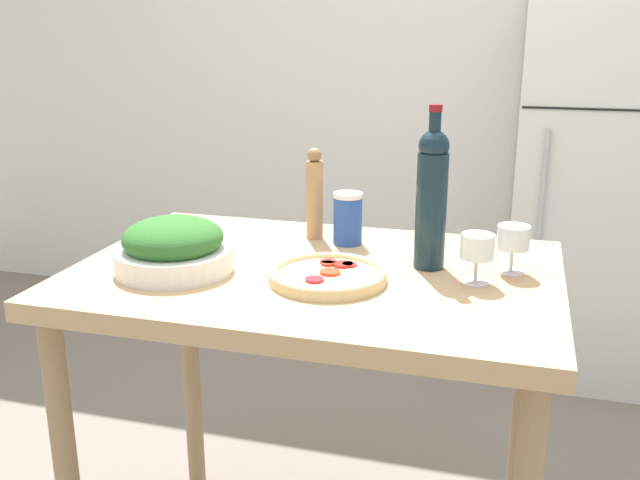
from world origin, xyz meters
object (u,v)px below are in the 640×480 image
wine_glass_far (513,240)px  salad_bowl (173,247)px  wine_glass_near (477,249)px  homemade_pizza (328,275)px  salt_canister (348,218)px  refrigerator (605,188)px  wine_bottle (432,196)px  pepper_mill (315,195)px

wine_glass_far → salad_bowl: 0.80m
wine_glass_near → salad_bowl: (-0.70, -0.11, -0.02)m
homemade_pizza → salt_canister: bearing=95.1°
salt_canister → wine_glass_near: bearing=-31.4°
refrigerator → wine_glass_far: 1.58m
wine_bottle → pepper_mill: wine_bottle is taller
salad_bowl → wine_glass_near: bearing=8.9°
pepper_mill → wine_glass_near: bearing=-28.2°
wine_bottle → homemade_pizza: bearing=-142.0°
wine_glass_far → homemade_pizza: (-0.40, -0.17, -0.07)m
salad_bowl → pepper_mill: bearing=55.1°
refrigerator → wine_glass_far: bearing=-103.1°
wine_bottle → wine_glass_far: 0.22m
wine_bottle → wine_glass_near: bearing=-34.4°
wine_glass_near → homemade_pizza: size_ratio=0.43×
salad_bowl → homemade_pizza: salad_bowl is taller
wine_bottle → salt_canister: wine_bottle is taller
wine_bottle → wine_glass_far: bearing=3.3°
salad_bowl → salt_canister: 0.47m
pepper_mill → refrigerator: bearing=57.3°
pepper_mill → salad_bowl: pepper_mill is taller
wine_glass_far → salad_bowl: (-0.77, -0.20, -0.02)m
wine_glass_near → salad_bowl: 0.71m
refrigerator → salad_bowl: bearing=-123.1°
wine_bottle → pepper_mill: size_ratio=1.56×
wine_glass_near → wine_glass_far: size_ratio=1.00×
refrigerator → wine_glass_far: refrigerator is taller
refrigerator → wine_glass_far: size_ratio=14.24×
wine_bottle → salt_canister: bearing=150.1°
salad_bowl → wine_bottle: bearing=18.1°
wine_glass_far → salt_canister: 0.45m
wine_bottle → wine_glass_far: wine_bottle is taller
wine_glass_far → homemade_pizza: wine_glass_far is taller
pepper_mill → salt_canister: bearing=-15.3°
homemade_pizza → wine_glass_near: bearing=14.3°
refrigerator → salt_canister: bearing=-119.1°
salad_bowl → homemade_pizza: bearing=4.1°
salt_canister → wine_bottle: bearing=-29.9°
wine_glass_far → salt_canister: (-0.43, 0.12, -0.01)m
wine_glass_far → pepper_mill: size_ratio=0.46×
wine_glass_near → homemade_pizza: (-0.33, -0.08, -0.07)m
wine_glass_near → pepper_mill: 0.51m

